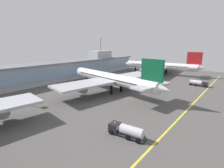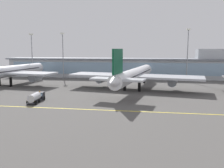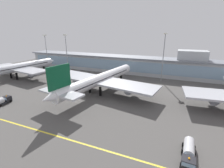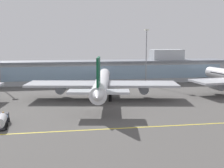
% 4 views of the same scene
% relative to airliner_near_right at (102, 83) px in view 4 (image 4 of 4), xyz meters
% --- Properties ---
extents(ground_plane, '(200.15, 200.15, 0.00)m').
position_rel_airliner_near_right_xyz_m(ground_plane, '(-3.76, -11.91, -5.88)').
color(ground_plane, '#514F4C').
extents(taxiway_centreline_stripe, '(160.12, 0.50, 0.01)m').
position_rel_airliner_near_right_xyz_m(taxiway_centreline_stripe, '(-3.76, -33.91, -5.88)').
color(taxiway_centreline_stripe, yellow).
rests_on(taxiway_centreline_stripe, ground).
extents(terminal_building, '(145.97, 14.00, 16.18)m').
position_rel_airliner_near_right_xyz_m(terminal_building, '(-1.72, 40.39, 0.04)').
color(terminal_building, '#ADB2B7').
rests_on(terminal_building, ground).
extents(airliner_near_right, '(54.19, 58.99, 16.20)m').
position_rel_airliner_near_right_xyz_m(airliner_near_right, '(0.00, 0.00, 0.00)').
color(airliner_near_right, black).
rests_on(airliner_near_right, ground).
extents(fuel_tanker_truck, '(3.62, 9.23, 2.90)m').
position_rel_airliner_near_right_xyz_m(fuel_tanker_truck, '(-28.26, -27.06, -4.38)').
color(fuel_tanker_truck, black).
rests_on(fuel_tanker_truck, ground).
extents(apron_light_mast_east, '(1.80, 1.80, 25.92)m').
position_rel_airliner_near_right_xyz_m(apron_light_mast_east, '(24.26, 28.22, 10.84)').
color(apron_light_mast_east, gray).
rests_on(apron_light_mast_east, ground).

